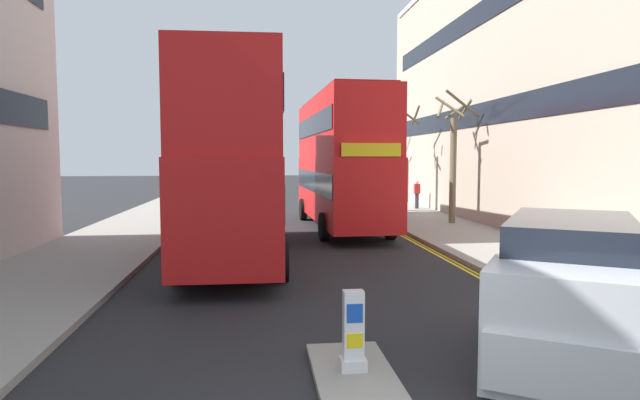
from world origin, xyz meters
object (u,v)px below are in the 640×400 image
at_px(taxi_minivan, 570,290).
at_px(pedestrian_far, 417,194).
at_px(keep_left_bollard, 353,334).
at_px(double_decker_bus_oncoming, 341,158).
at_px(double_decker_bus_away, 237,158).

relative_size(taxi_minivan, pedestrian_far, 3.13).
distance_m(keep_left_bollard, pedestrian_far, 24.01).
bearing_deg(pedestrian_far, taxi_minivan, -101.17).
bearing_deg(double_decker_bus_oncoming, taxi_minivan, -86.10).
xyz_separation_m(double_decker_bus_away, taxi_minivan, (5.20, -9.05, -1.96)).
xyz_separation_m(double_decker_bus_oncoming, taxi_minivan, (1.05, -15.40, -1.96)).
height_order(keep_left_bollard, pedestrian_far, pedestrian_far).
xyz_separation_m(double_decker_bus_away, double_decker_bus_oncoming, (4.15, 6.35, 0.00)).
distance_m(double_decker_bus_away, double_decker_bus_oncoming, 7.59).
height_order(keep_left_bollard, double_decker_bus_oncoming, double_decker_bus_oncoming).
distance_m(double_decker_bus_away, taxi_minivan, 10.62).
bearing_deg(double_decker_bus_oncoming, double_decker_bus_away, -123.20).
distance_m(keep_left_bollard, taxi_minivan, 3.32).
distance_m(double_decker_bus_oncoming, taxi_minivan, 15.56).
distance_m(double_decker_bus_away, pedestrian_far, 16.69).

